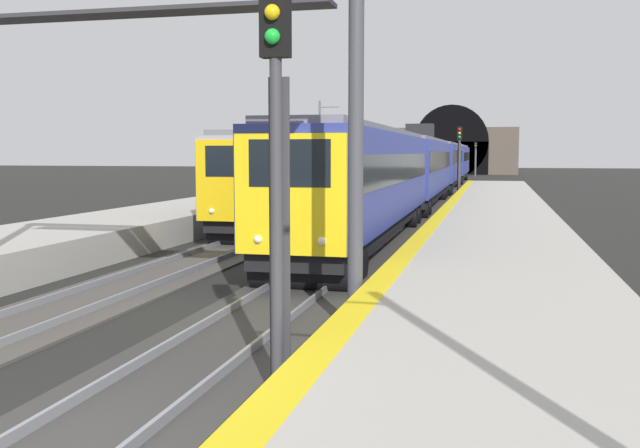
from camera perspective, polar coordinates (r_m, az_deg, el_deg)
platform_right_edge_strip at (r=7.52m, az=-2.66°, el=-12.65°), size 112.00×0.50×0.01m
train_main_approaching at (r=54.61m, az=8.89°, el=4.60°), size 77.92×2.87×5.11m
train_adjacent_platform at (r=53.84m, az=4.24°, el=4.62°), size 60.26×2.98×5.05m
railway_signal_near at (r=9.46m, az=-3.47°, el=5.81°), size 0.39×0.38×5.61m
railway_signal_mid at (r=57.71m, az=10.95°, el=5.45°), size 0.39×0.38×5.37m
railway_signal_far at (r=104.69m, az=12.19°, el=5.25°), size 0.39×0.38×4.84m
overhead_signal_gantry at (r=14.64m, az=-14.03°, el=12.67°), size 0.70×8.74×6.82m
tunnel_portal at (r=114.51m, az=10.36°, el=5.71°), size 3.10×20.11×11.26m
catenary_mast_far at (r=68.29m, az=0.00°, el=6.37°), size 0.22×1.92×8.21m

